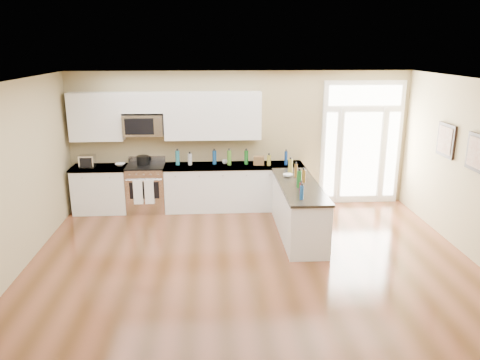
% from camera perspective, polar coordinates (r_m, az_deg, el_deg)
% --- Properties ---
extents(ground, '(8.00, 8.00, 0.00)m').
position_cam_1_polar(ground, '(6.48, 2.32, -14.38)').
color(ground, '#522F17').
extents(room_shell, '(8.00, 8.00, 8.00)m').
position_cam_1_polar(room_shell, '(5.80, 2.51, 0.32)').
color(room_shell, tan).
rests_on(room_shell, ground).
extents(back_cabinet_left, '(1.10, 0.66, 0.94)m').
position_cam_1_polar(back_cabinet_left, '(9.94, -16.58, -1.23)').
color(back_cabinet_left, white).
rests_on(back_cabinet_left, ground).
extents(back_cabinet_right, '(2.85, 0.66, 0.94)m').
position_cam_1_polar(back_cabinet_right, '(9.68, -0.73, -1.00)').
color(back_cabinet_right, white).
rests_on(back_cabinet_right, ground).
extents(peninsula_cabinet, '(0.69, 2.32, 0.94)m').
position_cam_1_polar(peninsula_cabinet, '(8.44, 7.11, -3.78)').
color(peninsula_cabinet, white).
rests_on(peninsula_cabinet, ground).
extents(upper_cabinet_left, '(1.04, 0.33, 0.95)m').
position_cam_1_polar(upper_cabinet_left, '(9.76, -17.14, 7.38)').
color(upper_cabinet_left, white).
rests_on(upper_cabinet_left, room_shell).
extents(upper_cabinet_right, '(1.94, 0.33, 0.95)m').
position_cam_1_polar(upper_cabinet_right, '(9.49, -3.34, 7.83)').
color(upper_cabinet_right, white).
rests_on(upper_cabinet_right, room_shell).
extents(upper_cabinet_short, '(0.82, 0.33, 0.40)m').
position_cam_1_polar(upper_cabinet_short, '(9.55, -11.78, 9.24)').
color(upper_cabinet_short, white).
rests_on(upper_cabinet_short, room_shell).
extents(microwave, '(0.78, 0.41, 0.42)m').
position_cam_1_polar(microwave, '(9.57, -11.67, 6.60)').
color(microwave, silver).
rests_on(microwave, room_shell).
extents(entry_door, '(1.70, 0.10, 2.60)m').
position_cam_1_polar(entry_door, '(10.21, 14.57, 4.38)').
color(entry_door, white).
rests_on(entry_door, ground).
extents(wall_art_near, '(0.05, 0.58, 0.58)m').
position_cam_1_polar(wall_art_near, '(8.89, 23.82, 4.46)').
color(wall_art_near, black).
rests_on(wall_art_near, room_shell).
extents(wall_art_far, '(0.05, 0.58, 0.58)m').
position_cam_1_polar(wall_art_far, '(8.04, 26.98, 2.95)').
color(wall_art_far, black).
rests_on(wall_art_far, room_shell).
extents(kitchen_range, '(0.76, 0.68, 1.08)m').
position_cam_1_polar(kitchen_range, '(9.75, -11.33, -0.94)').
color(kitchen_range, silver).
rests_on(kitchen_range, ground).
extents(stockpot, '(0.27, 0.27, 0.19)m').
position_cam_1_polar(stockpot, '(9.70, -11.75, 2.42)').
color(stockpot, black).
rests_on(stockpot, kitchen_range).
extents(toaster_oven, '(0.30, 0.24, 0.25)m').
position_cam_1_polar(toaster_oven, '(9.79, -18.11, 2.19)').
color(toaster_oven, silver).
rests_on(toaster_oven, back_cabinet_left).
extents(cardboard_box, '(0.23, 0.18, 0.17)m').
position_cam_1_polar(cardboard_box, '(9.53, 2.30, 2.39)').
color(cardboard_box, brown).
rests_on(cardboard_box, back_cabinet_right).
extents(bowl_left, '(0.20, 0.20, 0.05)m').
position_cam_1_polar(bowl_left, '(9.77, -14.41, 1.84)').
color(bowl_left, white).
rests_on(bowl_left, back_cabinet_left).
extents(bowl_peninsula, '(0.18, 0.18, 0.06)m').
position_cam_1_polar(bowl_peninsula, '(8.70, 5.87, 0.56)').
color(bowl_peninsula, white).
rests_on(bowl_peninsula, peninsula_cabinet).
extents(cup_counter, '(0.14, 0.14, 0.08)m').
position_cam_1_polar(cup_counter, '(9.62, -1.87, 2.24)').
color(cup_counter, white).
rests_on(cup_counter, back_cabinet_right).
extents(counter_bottles, '(2.40, 2.44, 0.30)m').
position_cam_1_polar(counter_bottles, '(9.01, 1.41, 1.88)').
color(counter_bottles, '#19591E').
rests_on(counter_bottles, back_cabinet_right).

